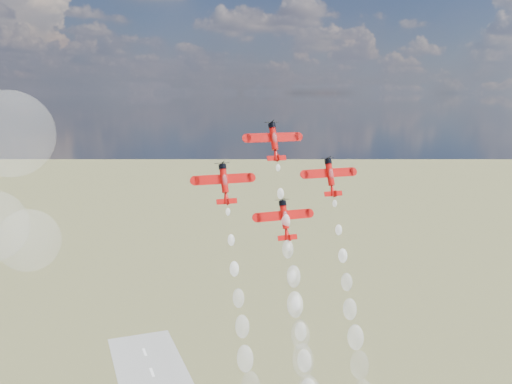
{
  "coord_description": "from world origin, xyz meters",
  "views": [
    {
      "loc": [
        -34.17,
        -110.59,
        120.27
      ],
      "look_at": [
        10.69,
        8.95,
        96.93
      ],
      "focal_mm": 38.0,
      "sensor_mm": 36.0,
      "label": 1
    }
  ],
  "objects": [
    {
      "name": "plane_right",
      "position": [
        30.64,
        8.85,
        99.68
      ],
      "size": [
        13.79,
        6.2,
        9.43
      ],
      "rotation": [
        1.2,
        0.0,
        0.0
      ],
      "color": "red",
      "rests_on": "ground"
    },
    {
      "name": "smoke_trail_lead",
      "position": [
        16.56,
        -5.26,
        63.27
      ],
      "size": [
        5.14,
        22.58,
        52.38
      ],
      "color": "white",
      "rests_on": "plane_lead"
    },
    {
      "name": "plane_slot",
      "position": [
        16.69,
        5.34,
        90.57
      ],
      "size": [
        13.79,
        6.2,
        9.43
      ],
      "rotation": [
        1.2,
        0.0,
        0.0
      ],
      "color": "red",
      "rests_on": "ground"
    },
    {
      "name": "plane_left",
      "position": [
        2.74,
        8.85,
        99.68
      ],
      "size": [
        13.79,
        6.2,
        9.43
      ],
      "rotation": [
        1.2,
        0.0,
        0.0
      ],
      "color": "red",
      "rests_on": "ground"
    },
    {
      "name": "plane_lead",
      "position": [
        16.69,
        12.35,
        108.8
      ],
      "size": [
        13.79,
        6.2,
        9.43
      ],
      "rotation": [
        1.2,
        0.0,
        0.0
      ],
      "color": "red",
      "rests_on": "ground"
    },
    {
      "name": "smoke_trail_right",
      "position": [
        30.41,
        -8.59,
        54.28
      ],
      "size": [
        5.55,
        21.65,
        51.93
      ],
      "color": "white",
      "rests_on": "plane_right"
    }
  ]
}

